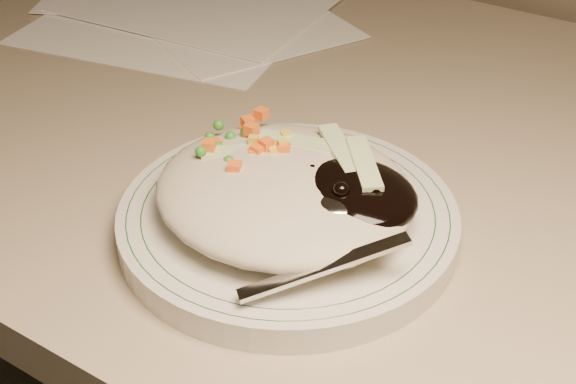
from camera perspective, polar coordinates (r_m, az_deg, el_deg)
The scene contains 5 objects.
desk at distance 0.83m, azimuth 10.58°, elevation -9.56°, with size 1.40×0.70×0.74m.
plate at distance 0.60m, azimuth 0.00°, elevation -2.05°, with size 0.25×0.25×0.02m, color silver.
plate_rim at distance 0.59m, azimuth 0.00°, elevation -1.27°, with size 0.24×0.24×0.00m.
meal at distance 0.58m, azimuth 0.31°, elevation 0.29°, with size 0.21×0.19×0.05m.
papers at distance 1.00m, azimuth -6.98°, elevation 12.94°, with size 0.46×0.39×0.00m.
Camera 1 is at (0.19, 0.81, 1.11)m, focal length 50.00 mm.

